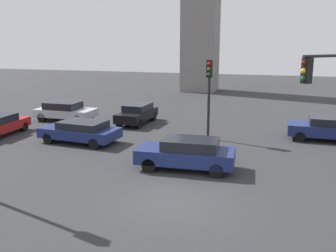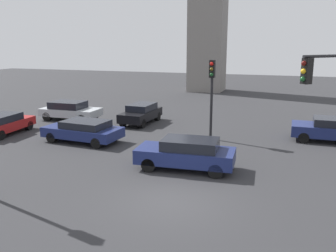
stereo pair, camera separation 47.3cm
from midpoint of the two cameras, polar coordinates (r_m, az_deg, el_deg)
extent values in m
plane|color=#2D2D30|center=(13.64, 1.46, -11.56)|extent=(109.87, 109.87, 0.00)
cylinder|color=black|center=(21.54, 7.44, 3.98)|extent=(0.16, 0.16, 4.67)
cube|color=black|center=(21.33, 7.59, 8.85)|extent=(0.32, 0.32, 1.00)
sphere|color=red|center=(21.12, 7.51, 9.62)|extent=(0.20, 0.20, 0.20)
sphere|color=#594714|center=(21.13, 7.48, 8.81)|extent=(0.20, 0.20, 0.20)
sphere|color=#14471E|center=(21.16, 7.46, 8.00)|extent=(0.20, 0.20, 0.20)
cylinder|color=black|center=(16.37, 25.28, 9.90)|extent=(2.44, 2.56, 0.12)
cube|color=black|center=(15.26, 21.76, 8.00)|extent=(0.45, 0.45, 1.00)
sphere|color=#4C0F0C|center=(15.09, 21.36, 9.13)|extent=(0.20, 0.20, 0.20)
sphere|color=yellow|center=(15.11, 21.27, 8.00)|extent=(0.20, 0.20, 0.20)
sphere|color=#14471E|center=(15.13, 21.17, 6.87)|extent=(0.20, 0.20, 0.20)
cube|color=navy|center=(16.60, 3.54, -4.65)|extent=(4.50, 2.06, 0.65)
cube|color=black|center=(16.41, 4.32, -2.92)|extent=(2.56, 1.73, 0.51)
cylinder|color=black|center=(16.37, -2.18, -6.08)|extent=(0.66, 0.36, 0.64)
cylinder|color=black|center=(17.72, -0.76, -4.57)|extent=(0.66, 0.36, 0.64)
cylinder|color=black|center=(15.79, 8.35, -6.95)|extent=(0.66, 0.36, 0.64)
cylinder|color=black|center=(17.19, 8.95, -5.30)|extent=(0.66, 0.36, 0.64)
cube|color=black|center=(26.00, -3.77, 1.76)|extent=(1.91, 4.07, 0.61)
cube|color=black|center=(26.08, -3.60, 2.95)|extent=(1.62, 2.31, 0.50)
cylinder|color=black|center=(24.57, -3.58, 0.38)|extent=(0.34, 0.64, 0.63)
cylinder|color=black|center=(25.17, -6.51, 0.63)|extent=(0.34, 0.64, 0.63)
cylinder|color=black|center=(27.01, -1.20, 1.55)|extent=(0.34, 0.64, 0.63)
cylinder|color=black|center=(27.56, -3.92, 1.76)|extent=(0.34, 0.64, 0.63)
cube|color=maroon|center=(25.03, -23.70, 0.14)|extent=(1.93, 4.01, 0.55)
cube|color=black|center=(24.79, -24.08, 1.12)|extent=(1.64, 2.27, 0.49)
cylinder|color=black|center=(26.55, -23.04, 0.27)|extent=(0.34, 0.61, 0.60)
cylinder|color=black|center=(25.68, -20.52, 0.08)|extent=(0.34, 0.61, 0.60)
cylinder|color=black|center=(23.64, -24.32, -1.31)|extent=(0.34, 0.61, 0.60)
cube|color=navy|center=(23.29, 24.74, -0.71)|extent=(4.44, 2.02, 0.64)
cube|color=black|center=(23.21, 25.40, 0.50)|extent=(2.50, 1.75, 0.48)
cylinder|color=black|center=(22.48, 21.04, -1.69)|extent=(0.62, 0.36, 0.62)
cylinder|color=black|center=(24.03, 20.95, -0.77)|extent=(0.62, 0.36, 0.62)
cube|color=#ADB2B7|center=(27.94, -14.50, 2.14)|extent=(4.34, 2.00, 0.55)
cube|color=black|center=(27.97, -14.93, 3.19)|extent=(2.43, 1.75, 0.55)
cylinder|color=black|center=(27.93, -11.03, 1.74)|extent=(0.67, 0.36, 0.67)
cylinder|color=black|center=(26.56, -12.70, 1.08)|extent=(0.67, 0.36, 0.67)
cylinder|color=black|center=(29.45, -16.05, 2.05)|extent=(0.67, 0.36, 0.67)
cylinder|color=black|center=(28.15, -17.87, 1.44)|extent=(0.67, 0.36, 0.67)
cube|color=navy|center=(21.65, -12.59, -0.90)|extent=(4.64, 2.39, 0.56)
cube|color=black|center=(21.42, -12.16, 0.24)|extent=(2.65, 1.99, 0.44)
cylinder|color=black|center=(22.00, -17.06, -1.70)|extent=(0.64, 0.42, 0.61)
cylinder|color=black|center=(23.26, -14.45, -0.76)|extent=(0.64, 0.42, 0.61)
cylinder|color=black|center=(20.21, -10.38, -2.61)|extent=(0.64, 0.42, 0.61)
cylinder|color=black|center=(21.58, -7.96, -1.53)|extent=(0.64, 0.42, 0.61)
camera|label=1|loc=(0.24, -89.18, 0.19)|focal=38.94mm
camera|label=2|loc=(0.24, 90.82, -0.19)|focal=38.94mm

